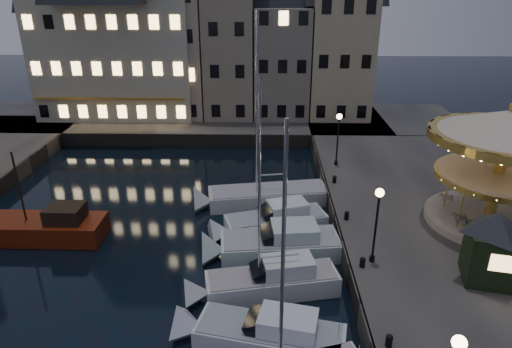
{
  "coord_description": "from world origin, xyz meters",
  "views": [
    {
      "loc": [
        1.61,
        -19.21,
        14.8
      ],
      "look_at": [
        1.0,
        8.0,
        3.2
      ],
      "focal_mm": 32.0,
      "sensor_mm": 36.0,
      "label": 1
    }
  ],
  "objects_px": {
    "motorboat_b": "(260,335)",
    "carousel": "(505,147)",
    "bollard_d": "(334,179)",
    "streetlamp_b": "(377,215)",
    "bollard_a": "(389,340)",
    "motorboat_d": "(273,245)",
    "bollard_c": "(347,215)",
    "motorboat_e": "(270,223)",
    "motorboat_c": "(264,283)",
    "ticket_kiosk": "(495,236)",
    "red_fishing_boat": "(47,228)",
    "motorboat_f": "(260,197)",
    "bollard_b": "(363,261)",
    "streetlamp_c": "(338,132)"
  },
  "relations": [
    {
      "from": "motorboat_b",
      "to": "carousel",
      "type": "height_order",
      "value": "carousel"
    },
    {
      "from": "motorboat_c",
      "to": "streetlamp_b",
      "type": "bearing_deg",
      "value": 11.32
    },
    {
      "from": "bollard_c",
      "to": "motorboat_d",
      "type": "xyz_separation_m",
      "value": [
        -4.52,
        -2.01,
        -0.96
      ]
    },
    {
      "from": "motorboat_b",
      "to": "motorboat_f",
      "type": "distance_m",
      "value": 13.88
    },
    {
      "from": "streetlamp_c",
      "to": "carousel",
      "type": "relative_size",
      "value": 0.49
    },
    {
      "from": "motorboat_d",
      "to": "ticket_kiosk",
      "type": "relative_size",
      "value": 1.95
    },
    {
      "from": "bollard_d",
      "to": "motorboat_e",
      "type": "xyz_separation_m",
      "value": [
        -4.69,
        -4.87,
        -0.96
      ]
    },
    {
      "from": "streetlamp_b",
      "to": "bollard_b",
      "type": "relative_size",
      "value": 7.32
    },
    {
      "from": "bollard_d",
      "to": "ticket_kiosk",
      "type": "relative_size",
      "value": 0.14
    },
    {
      "from": "bollard_c",
      "to": "carousel",
      "type": "relative_size",
      "value": 0.07
    },
    {
      "from": "streetlamp_b",
      "to": "motorboat_b",
      "type": "distance_m",
      "value": 8.22
    },
    {
      "from": "motorboat_d",
      "to": "motorboat_c",
      "type": "bearing_deg",
      "value": -97.69
    },
    {
      "from": "bollard_b",
      "to": "motorboat_c",
      "type": "bearing_deg",
      "value": -172.92
    },
    {
      "from": "motorboat_c",
      "to": "motorboat_d",
      "type": "relative_size",
      "value": 1.29
    },
    {
      "from": "bollard_a",
      "to": "motorboat_b",
      "type": "distance_m",
      "value": 5.37
    },
    {
      "from": "streetlamp_b",
      "to": "bollard_c",
      "type": "height_order",
      "value": "streetlamp_b"
    },
    {
      "from": "motorboat_b",
      "to": "ticket_kiosk",
      "type": "distance_m",
      "value": 11.9
    },
    {
      "from": "bollard_a",
      "to": "red_fishing_boat",
      "type": "bearing_deg",
      "value": 151.46
    },
    {
      "from": "bollard_a",
      "to": "bollard_d",
      "type": "height_order",
      "value": "same"
    },
    {
      "from": "bollard_a",
      "to": "motorboat_c",
      "type": "distance_m",
      "value": 7.05
    },
    {
      "from": "bollard_c",
      "to": "motorboat_c",
      "type": "bearing_deg",
      "value": -131.68
    },
    {
      "from": "motorboat_b",
      "to": "motorboat_c",
      "type": "xyz_separation_m",
      "value": [
        0.14,
        3.69,
        0.04
      ]
    },
    {
      "from": "motorboat_d",
      "to": "red_fishing_boat",
      "type": "bearing_deg",
      "value": 173.68
    },
    {
      "from": "red_fishing_boat",
      "to": "motorboat_d",
      "type": "bearing_deg",
      "value": -6.32
    },
    {
      "from": "bollard_a",
      "to": "bollard_c",
      "type": "relative_size",
      "value": 1.0
    },
    {
      "from": "motorboat_e",
      "to": "motorboat_f",
      "type": "distance_m",
      "value": 4.0
    },
    {
      "from": "motorboat_b",
      "to": "carousel",
      "type": "xyz_separation_m",
      "value": [
        13.63,
        9.1,
        5.53
      ]
    },
    {
      "from": "red_fishing_boat",
      "to": "carousel",
      "type": "height_order",
      "value": "carousel"
    },
    {
      "from": "bollard_d",
      "to": "motorboat_b",
      "type": "height_order",
      "value": "motorboat_b"
    },
    {
      "from": "motorboat_d",
      "to": "motorboat_f",
      "type": "bearing_deg",
      "value": 97.23
    },
    {
      "from": "bollard_a",
      "to": "carousel",
      "type": "height_order",
      "value": "carousel"
    },
    {
      "from": "bollard_b",
      "to": "motorboat_e",
      "type": "height_order",
      "value": "motorboat_e"
    },
    {
      "from": "bollard_a",
      "to": "motorboat_f",
      "type": "height_order",
      "value": "motorboat_f"
    },
    {
      "from": "motorboat_f",
      "to": "ticket_kiosk",
      "type": "relative_size",
      "value": 3.09
    },
    {
      "from": "motorboat_d",
      "to": "bollard_b",
      "type": "bearing_deg",
      "value": -33.53
    },
    {
      "from": "carousel",
      "to": "bollard_c",
      "type": "bearing_deg",
      "value": 178.57
    },
    {
      "from": "ticket_kiosk",
      "to": "red_fishing_boat",
      "type": "bearing_deg",
      "value": 167.37
    },
    {
      "from": "bollard_b",
      "to": "bollard_d",
      "type": "distance_m",
      "value": 10.5
    },
    {
      "from": "motorboat_e",
      "to": "carousel",
      "type": "height_order",
      "value": "carousel"
    },
    {
      "from": "motorboat_d",
      "to": "bollard_c",
      "type": "bearing_deg",
      "value": 23.96
    },
    {
      "from": "bollard_d",
      "to": "carousel",
      "type": "distance_m",
      "value": 11.2
    },
    {
      "from": "motorboat_d",
      "to": "motorboat_f",
      "type": "relative_size",
      "value": 0.63
    },
    {
      "from": "bollard_a",
      "to": "motorboat_e",
      "type": "relative_size",
      "value": 0.08
    },
    {
      "from": "streetlamp_c",
      "to": "bollard_a",
      "type": "xyz_separation_m",
      "value": [
        -0.6,
        -19.5,
        -2.41
      ]
    },
    {
      "from": "bollard_a",
      "to": "motorboat_d",
      "type": "distance_m",
      "value": 9.67
    },
    {
      "from": "streetlamp_b",
      "to": "red_fishing_boat",
      "type": "height_order",
      "value": "red_fishing_boat"
    },
    {
      "from": "bollard_d",
      "to": "red_fishing_boat",
      "type": "bearing_deg",
      "value": -162.09
    },
    {
      "from": "motorboat_b",
      "to": "motorboat_e",
      "type": "relative_size",
      "value": 1.01
    },
    {
      "from": "motorboat_e",
      "to": "motorboat_f",
      "type": "relative_size",
      "value": 0.59
    },
    {
      "from": "bollard_b",
      "to": "motorboat_e",
      "type": "xyz_separation_m",
      "value": [
        -4.69,
        5.63,
        -0.96
      ]
    }
  ]
}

